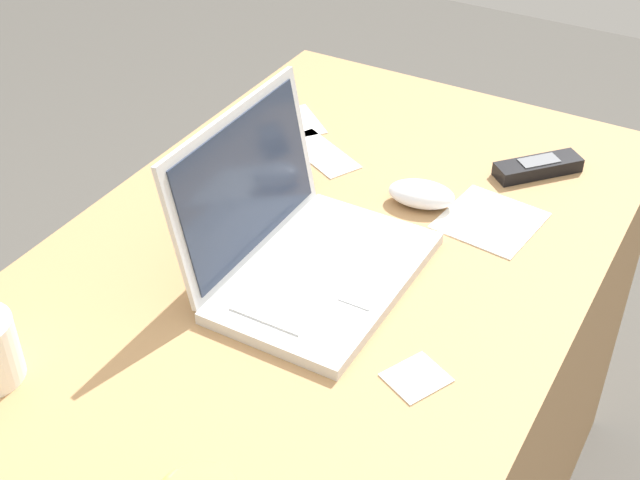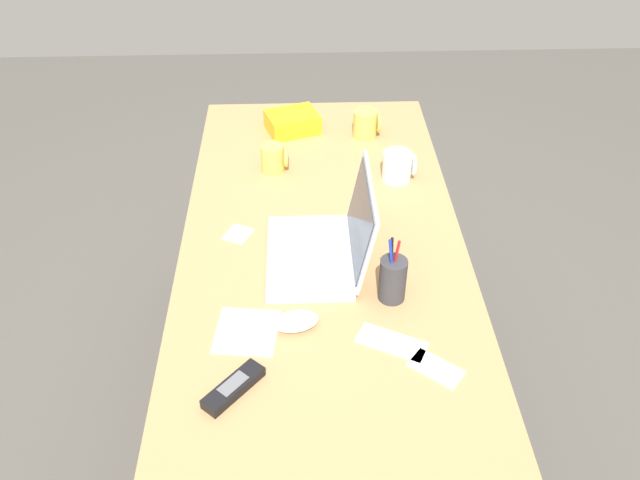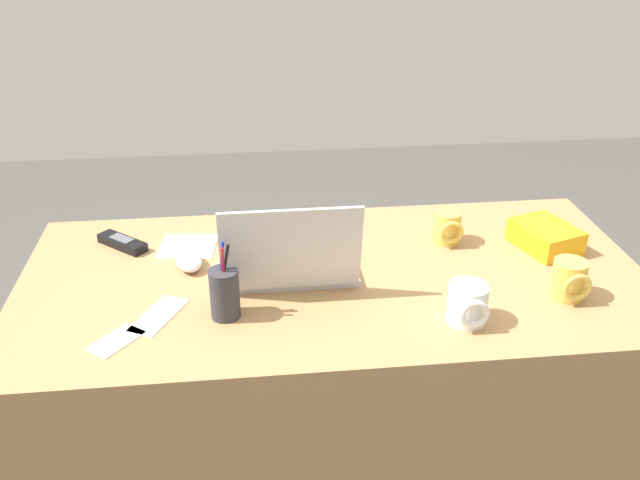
{
  "view_description": "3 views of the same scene",
  "coord_description": "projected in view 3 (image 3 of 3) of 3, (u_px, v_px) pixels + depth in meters",
  "views": [
    {
      "loc": [
        -0.74,
        -0.51,
        1.55
      ],
      "look_at": [
        0.07,
        -0.05,
        0.86
      ],
      "focal_mm": 49.33,
      "sensor_mm": 36.0,
      "label": 1
    },
    {
      "loc": [
        1.45,
        -0.06,
        1.89
      ],
      "look_at": [
        0.1,
        -0.01,
        0.81
      ],
      "focal_mm": 37.68,
      "sensor_mm": 36.0,
      "label": 2
    },
    {
      "loc": [
        0.2,
        1.49,
        1.61
      ],
      "look_at": [
        0.03,
        -0.03,
        0.83
      ],
      "focal_mm": 39.32,
      "sensor_mm": 36.0,
      "label": 3
    }
  ],
  "objects": [
    {
      "name": "paper_note_near_laptop",
      "position": [
        116.0,
        341.0,
        1.47
      ],
      "size": [
        0.12,
        0.13,
        0.0
      ],
      "primitive_type": "cube",
      "rotation": [
        0.0,
        0.0,
        -0.68
      ],
      "color": "white",
      "rests_on": "desk"
    },
    {
      "name": "snack_bag",
      "position": [
        545.0,
        237.0,
        1.84
      ],
      "size": [
        0.17,
        0.2,
        0.06
      ],
      "primitive_type": "cube",
      "rotation": [
        0.0,
        0.0,
        0.32
      ],
      "color": "#F2AD19",
      "rests_on": "desk"
    },
    {
      "name": "cordless_phone",
      "position": [
        122.0,
        243.0,
        1.85
      ],
      "size": [
        0.14,
        0.13,
        0.03
      ],
      "color": "black",
      "rests_on": "desk"
    },
    {
      "name": "paper_note_front",
      "position": [
        159.0,
        315.0,
        1.56
      ],
      "size": [
        0.13,
        0.17,
        0.0
      ],
      "primitive_type": "cube",
      "rotation": [
        0.0,
        0.0,
        -0.47
      ],
      "color": "white",
      "rests_on": "desk"
    },
    {
      "name": "coffee_mug_white",
      "position": [
        569.0,
        280.0,
        1.61
      ],
      "size": [
        0.08,
        0.09,
        0.09
      ],
      "color": "#E0BC4C",
      "rests_on": "desk"
    },
    {
      "name": "coffee_mug_tall",
      "position": [
        468.0,
        304.0,
        1.52
      ],
      "size": [
        0.09,
        0.1,
        0.09
      ],
      "color": "white",
      "rests_on": "desk"
    },
    {
      "name": "paper_note_right",
      "position": [
        188.0,
        246.0,
        1.86
      ],
      "size": [
        0.16,
        0.16,
        0.0
      ],
      "primitive_type": "cube",
      "rotation": [
        0.0,
        0.0,
        -0.12
      ],
      "color": "white",
      "rests_on": "desk"
    },
    {
      "name": "pen_holder",
      "position": [
        225.0,
        293.0,
        1.53
      ],
      "size": [
        0.07,
        0.07,
        0.18
      ],
      "color": "#333338",
      "rests_on": "desk"
    },
    {
      "name": "desk",
      "position": [
        333.0,
        395.0,
        1.9
      ],
      "size": [
        1.54,
        0.76,
        0.75
      ],
      "primitive_type": "cube",
      "color": "#A87C4F",
      "rests_on": "ground"
    },
    {
      "name": "laptop",
      "position": [
        289.0,
        261.0,
        1.69
      ],
      "size": [
        0.33,
        0.26,
        0.23
      ],
      "color": "silver",
      "rests_on": "desk"
    },
    {
      "name": "coffee_mug_spare",
      "position": [
        448.0,
        228.0,
        1.86
      ],
      "size": [
        0.07,
        0.08,
        0.09
      ],
      "color": "#E0BC4C",
      "rests_on": "desk"
    },
    {
      "name": "computer_mouse",
      "position": [
        189.0,
        260.0,
        1.75
      ],
      "size": [
        0.08,
        0.12,
        0.04
      ],
      "primitive_type": "ellipsoid",
      "rotation": [
        0.0,
        0.0,
        0.2
      ],
      "color": "white",
      "rests_on": "desk"
    },
    {
      "name": "paper_note_left",
      "position": [
        324.0,
        232.0,
        1.93
      ],
      "size": [
        0.09,
        0.09,
        0.0
      ],
      "primitive_type": "cube",
      "rotation": [
        0.0,
        0.0,
        -0.45
      ],
      "color": "white",
      "rests_on": "desk"
    }
  ]
}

